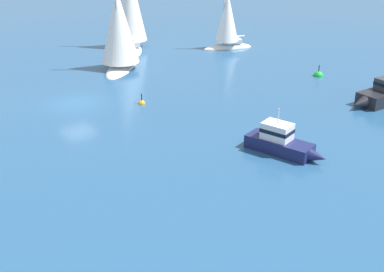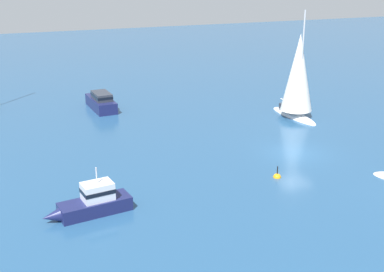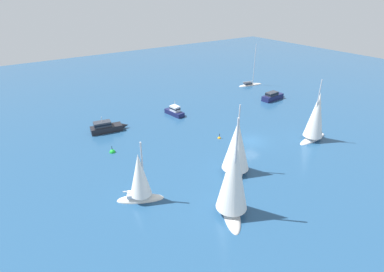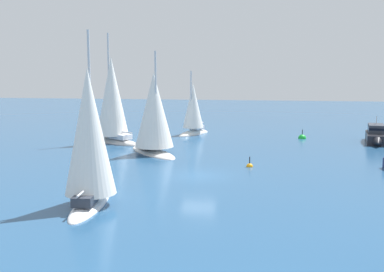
% 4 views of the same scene
% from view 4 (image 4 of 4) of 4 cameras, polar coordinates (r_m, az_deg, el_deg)
% --- Properties ---
extents(ground_plane, '(160.00, 160.00, 0.00)m').
position_cam_4_polar(ground_plane, '(34.71, 0.80, -4.79)').
color(ground_plane, navy).
extents(sailboat, '(6.64, 7.53, 9.68)m').
position_cam_4_polar(sailboat, '(43.05, -4.66, 2.40)').
color(sailboat, silver).
rests_on(sailboat, ground).
extents(cabin_cruiser, '(2.74, 6.52, 2.74)m').
position_cam_4_polar(cabin_cruiser, '(53.05, 21.40, 0.08)').
color(cabin_cruiser, black).
rests_on(cabin_cruiser, ground).
extents(ketch_1, '(7.32, 5.54, 11.89)m').
position_cam_4_polar(ketch_1, '(49.97, -9.62, 3.99)').
color(ketch_1, silver).
rests_on(ketch_1, ground).
extents(ketch_2, '(3.14, 6.61, 10.36)m').
position_cam_4_polar(ketch_2, '(27.21, -12.36, -0.64)').
color(ketch_2, white).
rests_on(ketch_2, ground).
extents(sloop, '(3.92, 5.52, 7.99)m').
position_cam_4_polar(sloop, '(55.31, 0.16, 2.87)').
color(sloop, silver).
rests_on(sloop, ground).
extents(channel_buoy, '(0.89, 0.89, 1.45)m').
position_cam_4_polar(channel_buoy, '(53.92, 13.20, -0.28)').
color(channel_buoy, green).
rests_on(channel_buoy, ground).
extents(mooring_buoy, '(0.55, 0.55, 1.08)m').
position_cam_4_polar(mooring_buoy, '(37.96, 6.99, -3.69)').
color(mooring_buoy, orange).
rests_on(mooring_buoy, ground).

